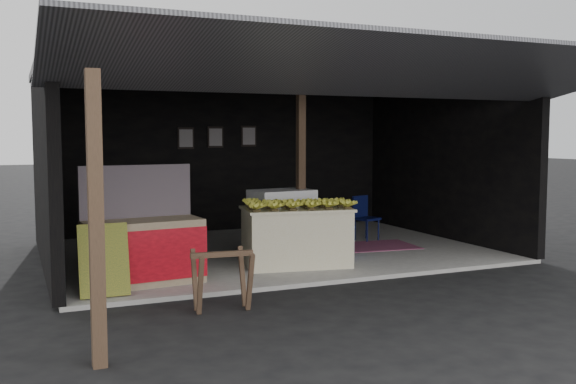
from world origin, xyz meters
name	(u,v)px	position (x,y,z in m)	size (l,w,h in m)	color
ground	(339,284)	(0.00, 0.00, 0.00)	(80.00, 80.00, 0.00)	black
concrete_slab	(270,251)	(0.00, 2.50, 0.03)	(7.00, 5.00, 0.06)	gray
shophouse	(263,127)	(0.00, 2.82, 2.10)	(7.40, 7.29, 3.02)	black
banana_table	(296,236)	(-0.13, 1.10, 0.49)	(1.68, 1.19, 0.85)	beige
banana_pile	(296,202)	(-0.13, 1.10, 0.99)	(1.42, 0.85, 0.17)	gold
white_crate	(282,223)	(-0.04, 1.87, 0.58)	(1.01, 0.74, 1.05)	white
neighbor_stall	(143,248)	(-2.42, 0.80, 0.52)	(1.53, 0.81, 1.52)	#998466
green_signboard	(104,260)	(-2.97, 0.31, 0.49)	(0.58, 0.04, 0.87)	black
sawhorse	(222,274)	(-1.82, -0.65, 0.43)	(0.71, 0.64, 0.67)	brown
water_barrel	(345,242)	(0.87, 1.47, 0.28)	(0.30, 0.30, 0.44)	navy
plastic_chair	(364,214)	(1.93, 2.72, 0.53)	(0.47, 0.47, 0.81)	#0A0F38
magenta_rug	(371,246)	(1.70, 2.06, 0.07)	(1.50, 1.00, 0.01)	maroon
picture_frames	(217,137)	(-0.17, 4.89, 1.93)	(1.62, 0.04, 0.46)	black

